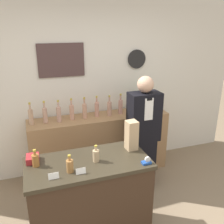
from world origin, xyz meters
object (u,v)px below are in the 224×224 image
object	(u,v)px
paper_bag	(131,135)
tape_dispenser	(147,161)
potted_plant	(145,99)
shopkeeper	(143,136)

from	to	relation	value
paper_bag	tape_dispenser	size ratio (longest dim) A/B	3.57
potted_plant	paper_bag	distance (m)	1.37
shopkeeper	potted_plant	distance (m)	0.73
shopkeeper	tape_dispenser	bearing A→B (deg)	-114.23
shopkeeper	paper_bag	bearing A→B (deg)	-126.72
shopkeeper	potted_plant	bearing A→B (deg)	62.75
shopkeeper	paper_bag	distance (m)	0.79
shopkeeper	paper_bag	world-z (taller)	shopkeeper
potted_plant	tape_dispenser	distance (m)	1.64
shopkeeper	tape_dispenser	xyz separation A→B (m)	(-0.41, -0.90, 0.19)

